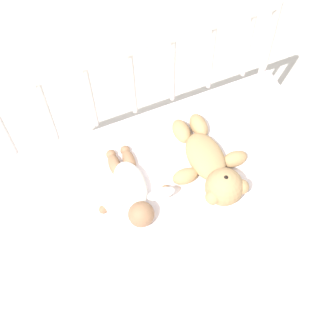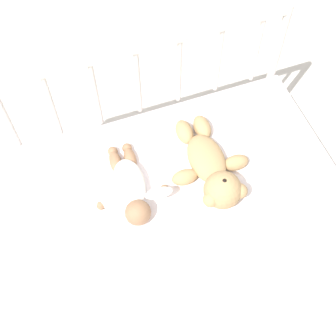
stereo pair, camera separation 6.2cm
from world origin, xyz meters
name	(u,v)px [view 1 (the left image)]	position (x,y,z in m)	size (l,w,h in m)	color
ground_plane	(168,226)	(0.00, 0.00, 0.00)	(12.00, 12.00, 0.00)	silver
crib_mattress	(168,203)	(0.00, 0.00, 0.25)	(1.34, 0.68, 0.51)	silver
crib_rail	(134,92)	(0.00, 0.36, 0.63)	(1.34, 0.04, 0.90)	beige
blanket	(172,173)	(0.02, 0.00, 0.51)	(0.86, 0.56, 0.01)	white
teddy_bear	(212,167)	(0.16, -0.06, 0.56)	(0.33, 0.47, 0.15)	tan
baby	(132,189)	(-0.16, -0.02, 0.55)	(0.30, 0.39, 0.10)	white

